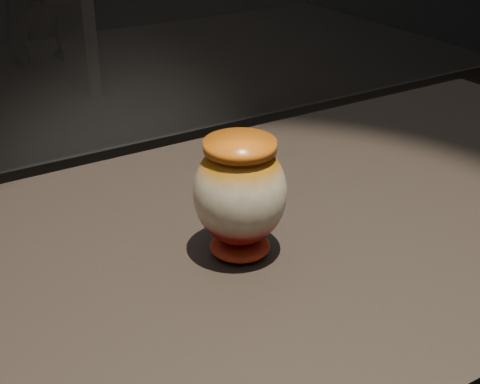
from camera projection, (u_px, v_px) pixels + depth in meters
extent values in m
cube|color=black|center=(206.00, 267.00, 1.02)|extent=(2.00, 0.80, 0.05)
ellipsoid|color=maroon|center=(240.00, 246.00, 1.00)|extent=(0.10, 0.10, 0.03)
ellipsoid|color=beige|center=(240.00, 193.00, 0.96)|extent=(0.15, 0.15, 0.16)
cylinder|color=#BE7111|center=(240.00, 146.00, 0.93)|extent=(0.11, 0.11, 0.01)
cube|color=black|center=(77.00, 24.00, 4.39)|extent=(0.08, 0.50, 0.85)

